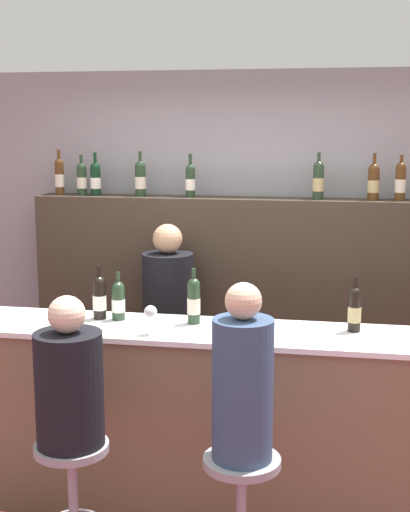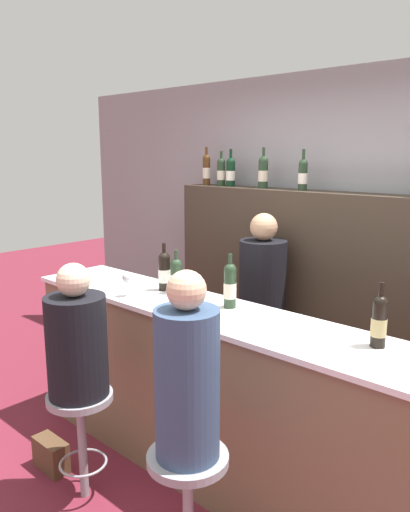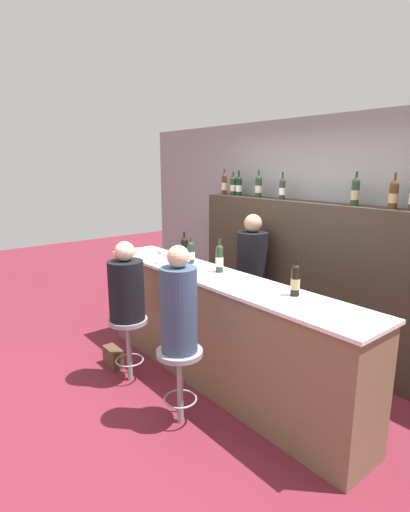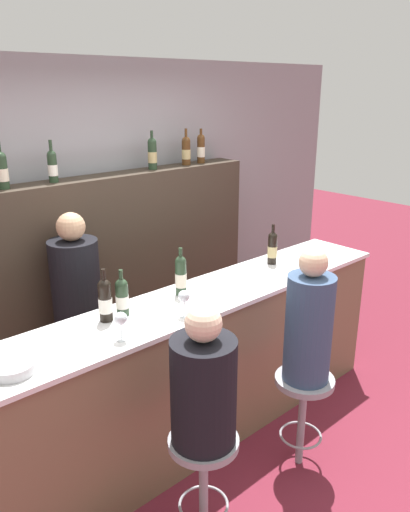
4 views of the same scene
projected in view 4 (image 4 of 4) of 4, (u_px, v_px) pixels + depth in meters
ground_plane at (227, 451)px, 3.42m from camera, size 16.00×16.00×0.00m
wall_back at (85, 219)px, 4.22m from camera, size 6.40×0.05×2.60m
bar_counter at (203, 367)px, 3.42m from camera, size 3.18×0.54×1.08m
back_bar_cabinet at (103, 276)px, 4.21m from camera, size 2.98×0.28×1.69m
wine_bottle_counter_0 at (105, 300)px, 2.86m from camera, size 0.08×0.08×0.32m
wine_bottle_counter_1 at (122, 297)px, 2.93m from camera, size 0.08×0.08×0.28m
wine_bottle_counter_2 at (181, 275)px, 3.21m from camera, size 0.08×0.08×0.32m
wine_bottle_counter_3 at (272, 248)px, 3.79m from camera, size 0.07×0.07×0.31m
wine_bottle_backbar_3 at (2, 170)px, 3.44m from camera, size 0.08×0.08×0.33m
wine_bottle_backbar_4 at (52, 166)px, 3.68m from camera, size 0.07×0.07×0.31m
wine_bottle_backbar_5 at (152, 153)px, 4.25m from camera, size 0.08×0.08×0.33m
wine_bottle_backbar_6 at (186, 150)px, 4.49m from camera, size 0.08×0.08×0.32m
wine_bottle_backbar_7 at (201, 148)px, 4.61m from camera, size 0.07×0.07×0.31m
wine_glass_0 at (121, 320)px, 2.64m from camera, size 0.07×0.07×0.16m
wine_glass_1 at (184, 297)px, 2.92m from camera, size 0.07×0.07×0.16m
metal_bowl at (13, 368)px, 2.36m from camera, size 0.21×0.21×0.05m
bar_stool_left at (204, 461)px, 2.62m from camera, size 0.37×0.37×0.64m
guest_seated_left at (203, 386)px, 2.47m from camera, size 0.33×0.33×0.75m
bar_stool_right at (303, 397)px, 3.16m from camera, size 0.37×0.37×0.64m
guest_seated_right at (309, 324)px, 2.99m from camera, size 0.29×0.29×0.85m
bartender at (79, 321)px, 3.72m from camera, size 0.35×0.35×1.54m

